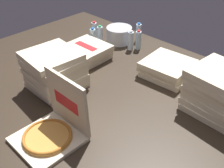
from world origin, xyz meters
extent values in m
cube|color=#2D2319|center=(0.00, 0.00, -0.01)|extent=(3.20, 2.40, 0.02)
cube|color=beige|center=(0.01, -0.48, 0.01)|extent=(0.37, 0.37, 0.02)
cylinder|color=#C6893D|center=(0.01, -0.48, 0.03)|extent=(0.31, 0.31, 0.02)
torus|color=#A96324|center=(0.01, -0.48, 0.04)|extent=(0.31, 0.31, 0.02)
cube|color=beige|center=(0.01, -0.30, 0.21)|extent=(0.37, 0.04, 0.37)
cube|color=red|center=(0.01, -0.32, 0.21)|extent=(0.22, 0.01, 0.09)
cube|color=beige|center=(-0.62, 0.38, 0.02)|extent=(0.38, 0.38, 0.04)
cube|color=beige|center=(-0.62, 0.38, 0.07)|extent=(0.38, 0.38, 0.04)
cube|color=red|center=(-0.62, 0.38, 0.09)|extent=(0.24, 0.07, 0.00)
cube|color=beige|center=(-0.60, 0.38, 0.11)|extent=(0.38, 0.38, 0.04)
cube|color=red|center=(-0.60, 0.38, 0.14)|extent=(0.24, 0.07, 0.00)
cube|color=beige|center=(-0.43, -0.09, 0.02)|extent=(0.37, 0.37, 0.04)
cube|color=beige|center=(-0.41, -0.10, 0.07)|extent=(0.39, 0.39, 0.04)
cube|color=red|center=(-0.41, -0.10, 0.09)|extent=(0.25, 0.08, 0.00)
cube|color=beige|center=(-0.41, -0.10, 0.11)|extent=(0.40, 0.40, 0.04)
cube|color=red|center=(-0.41, -0.10, 0.14)|extent=(0.25, 0.08, 0.00)
cube|color=beige|center=(-0.42, -0.10, 0.16)|extent=(0.38, 0.38, 0.04)
cube|color=beige|center=(-0.42, -0.09, 0.20)|extent=(0.38, 0.38, 0.04)
cube|color=beige|center=(-0.41, -0.11, 0.25)|extent=(0.38, 0.38, 0.04)
cube|color=beige|center=(-0.42, -0.11, 0.29)|extent=(0.40, 0.40, 0.04)
cube|color=beige|center=(0.11, 0.68, 0.02)|extent=(0.40, 0.40, 0.04)
cube|color=red|center=(0.11, 0.68, 0.05)|extent=(0.25, 0.09, 0.00)
cube|color=beige|center=(0.09, 0.68, 0.07)|extent=(0.39, 0.39, 0.04)
cube|color=beige|center=(0.10, 0.67, 0.11)|extent=(0.40, 0.40, 0.04)
cube|color=beige|center=(0.61, 0.53, 0.02)|extent=(0.39, 0.39, 0.04)
cube|color=beige|center=(0.60, 0.54, 0.07)|extent=(0.39, 0.39, 0.04)
cube|color=beige|center=(0.61, 0.54, 0.11)|extent=(0.42, 0.42, 0.04)
cube|color=beige|center=(0.61, 0.55, 0.16)|extent=(0.41, 0.41, 0.04)
cube|color=beige|center=(0.61, 0.54, 0.20)|extent=(0.40, 0.40, 0.04)
cube|color=beige|center=(0.61, 0.53, 0.25)|extent=(0.42, 0.42, 0.04)
cube|color=red|center=(0.61, 0.53, 0.27)|extent=(0.25, 0.10, 0.00)
cube|color=beige|center=(0.60, 0.53, 0.29)|extent=(0.40, 0.40, 0.04)
cylinder|color=#B7BABF|center=(-0.64, 0.86, 0.08)|extent=(0.27, 0.27, 0.16)
cylinder|color=silver|center=(-0.44, 0.82, 0.09)|extent=(0.06, 0.06, 0.18)
cylinder|color=white|center=(-0.44, 0.82, 0.19)|extent=(0.03, 0.03, 0.02)
cylinder|color=silver|center=(-0.76, 0.60, 0.09)|extent=(0.06, 0.06, 0.18)
cylinder|color=blue|center=(-0.76, 0.60, 0.19)|extent=(0.03, 0.03, 0.02)
cylinder|color=silver|center=(-0.39, 0.88, 0.09)|extent=(0.06, 0.06, 0.18)
cylinder|color=red|center=(-0.39, 0.88, 0.19)|extent=(0.03, 0.03, 0.02)
cylinder|color=silver|center=(-0.87, 0.73, 0.09)|extent=(0.06, 0.06, 0.18)
cylinder|color=red|center=(-0.87, 0.73, 0.19)|extent=(0.03, 0.03, 0.02)
cylinder|color=silver|center=(-0.75, 0.69, 0.09)|extent=(0.06, 0.06, 0.18)
cylinder|color=#239951|center=(-0.75, 0.69, 0.19)|extent=(0.03, 0.03, 0.02)
cylinder|color=silver|center=(-0.51, 1.02, 0.09)|extent=(0.06, 0.06, 0.18)
cylinder|color=blue|center=(-0.51, 1.02, 0.19)|extent=(0.03, 0.03, 0.02)
camera|label=1|loc=(1.13, -1.06, 1.25)|focal=43.41mm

